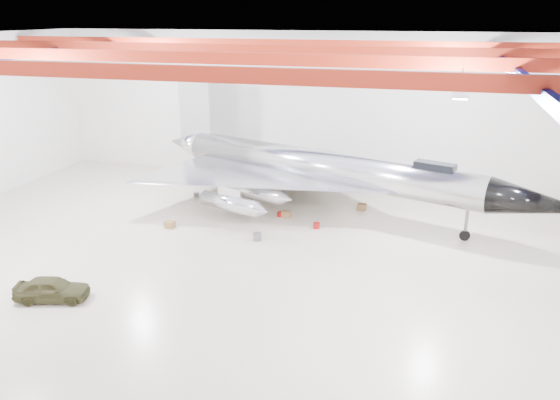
% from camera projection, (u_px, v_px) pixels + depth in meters
% --- Properties ---
extents(floor, '(40.00, 40.00, 0.00)m').
position_uv_depth(floor, '(240.00, 255.00, 28.92)').
color(floor, beige).
rests_on(floor, ground).
extents(wall_back, '(40.00, 0.00, 40.00)m').
position_uv_depth(wall_back, '(307.00, 107.00, 40.78)').
color(wall_back, silver).
rests_on(wall_back, floor).
extents(ceiling, '(40.00, 40.00, 0.00)m').
position_uv_depth(ceiling, '(235.00, 40.00, 25.35)').
color(ceiling, '#0A0F38').
rests_on(ceiling, wall_back).
extents(ceiling_structure, '(39.50, 29.50, 1.08)m').
position_uv_depth(ceiling_structure, '(235.00, 55.00, 25.57)').
color(ceiling_structure, maroon).
rests_on(ceiling_structure, ceiling).
extents(jet_aircraft, '(28.10, 20.82, 7.89)m').
position_uv_depth(jet_aircraft, '(322.00, 171.00, 34.97)').
color(jet_aircraft, silver).
rests_on(jet_aircraft, floor).
extents(jeep, '(3.47, 2.16, 1.10)m').
position_uv_depth(jeep, '(52.00, 289.00, 24.27)').
color(jeep, '#38361C').
rests_on(jeep, floor).
extents(crate_ply, '(0.61, 0.51, 0.40)m').
position_uv_depth(crate_ply, '(170.00, 224.00, 32.63)').
color(crate_ply, olive).
rests_on(crate_ply, floor).
extents(toolbox_red, '(0.47, 0.39, 0.31)m').
position_uv_depth(toolbox_red, '(281.00, 214.00, 34.42)').
color(toolbox_red, maroon).
rests_on(toolbox_red, floor).
extents(engine_drum, '(0.57, 0.57, 0.43)m').
position_uv_depth(engine_drum, '(257.00, 237.00, 30.79)').
color(engine_drum, '#59595B').
rests_on(engine_drum, floor).
extents(parts_bin, '(0.59, 0.48, 0.40)m').
position_uv_depth(parts_bin, '(362.00, 207.00, 35.60)').
color(parts_bin, olive).
rests_on(parts_bin, floor).
extents(crate_small, '(0.46, 0.42, 0.26)m').
position_uv_depth(crate_small, '(196.00, 194.00, 38.24)').
color(crate_small, '#59595B').
rests_on(crate_small, floor).
extents(tool_chest, '(0.41, 0.41, 0.35)m').
position_uv_depth(tool_chest, '(316.00, 225.00, 32.53)').
color(tool_chest, maroon).
rests_on(tool_chest, floor).
extents(oil_barrel, '(0.57, 0.46, 0.38)m').
position_uv_depth(oil_barrel, '(286.00, 214.00, 34.31)').
color(oil_barrel, olive).
rests_on(oil_barrel, floor).
extents(spares_box, '(0.53, 0.53, 0.39)m').
position_uv_depth(spares_box, '(282.00, 194.00, 38.22)').
color(spares_box, '#59595B').
rests_on(spares_box, floor).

